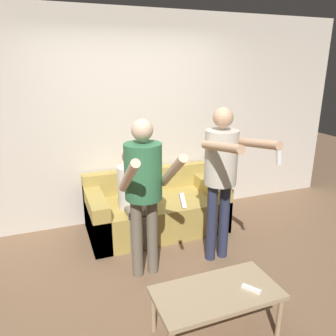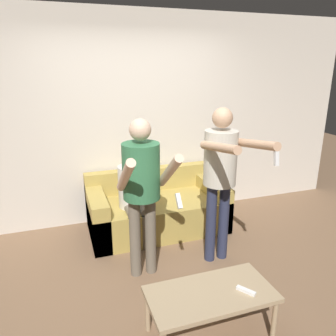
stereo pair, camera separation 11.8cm
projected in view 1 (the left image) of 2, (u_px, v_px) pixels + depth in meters
ground_plane at (173, 280)px, 3.24m from camera, size 14.00×14.00×0.00m
wall_back at (128, 120)px, 4.24m from camera, size 6.40×0.06×2.70m
couch at (155, 209)px, 4.22m from camera, size 1.71×0.88×0.72m
person_standing_left at (144, 182)px, 3.05m from camera, size 0.47×0.70×1.59m
person_standing_right at (222, 168)px, 3.30m from camera, size 0.45×0.81×1.65m
person_seated at (133, 192)px, 3.83m from camera, size 0.33×0.54×1.14m
coffee_table at (217, 296)px, 2.50m from camera, size 0.97×0.49×0.40m
remote_on_table at (251, 289)px, 2.49m from camera, size 0.11×0.14×0.02m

